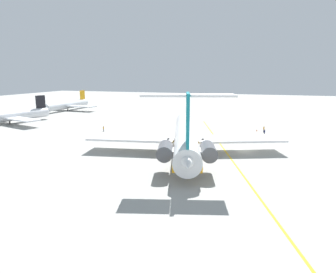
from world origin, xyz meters
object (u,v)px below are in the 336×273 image
ground_crew_near_nose (264,128)px  safety_cone_nose (257,130)px  main_jetliner (186,137)px  airliner_mid_left (7,116)px  ground_crew_near_tail (103,128)px  ground_crew_portside (265,132)px  airliner_mid_right (66,105)px

ground_crew_near_nose → safety_cone_nose: 2.32m
main_jetliner → airliner_mid_left: bearing=58.7°
ground_crew_near_tail → safety_cone_nose: ground_crew_near_tail is taller
main_jetliner → ground_crew_near_tail: bearing=44.1°
ground_crew_portside → safety_cone_nose: ground_crew_portside is taller
ground_crew_near_nose → ground_crew_near_tail: bearing=-37.5°
ground_crew_near_nose → ground_crew_portside: size_ratio=1.01×
airliner_mid_left → airliner_mid_right: size_ratio=1.02×
ground_crew_portside → safety_cone_nose: bearing=154.6°
airliner_mid_left → ground_crew_near_nose: size_ratio=16.90×
main_jetliner → ground_crew_near_nose: bearing=-42.2°
main_jetliner → safety_cone_nose: size_ratio=86.90×
ground_crew_portside → safety_cone_nose: (6.20, 2.23, -0.83)m
ground_crew_near_nose → ground_crew_near_tail: (-13.89, 45.68, -0.07)m
airliner_mid_right → ground_crew_near_tail: 59.45m
ground_crew_near_tail → ground_crew_portside: (8.57, -45.95, 0.05)m
main_jetliner → airliner_mid_left: (19.03, 68.14, -1.18)m
airliner_mid_left → ground_crew_portside: airliner_mid_left is taller
ground_crew_near_nose → airliner_mid_right: bearing=-71.3°
main_jetliner → ground_crew_portside: size_ratio=27.29×
ground_crew_portside → ground_crew_near_nose: bearing=137.6°
airliner_mid_right → safety_cone_nose: size_ratio=53.53×
ground_crew_near_tail → ground_crew_portside: size_ratio=0.95×
ground_crew_near_tail → airliner_mid_left: bearing=-166.5°
ground_crew_near_tail → ground_crew_portside: bearing=26.3°
main_jetliner → ground_crew_near_tail: main_jetliner is taller
ground_crew_near_tail → main_jetliner: bearing=-14.5°
ground_crew_portside → safety_cone_nose: size_ratio=3.18×
main_jetliner → ground_crew_portside: main_jetliner is taller
safety_cone_nose → airliner_mid_right: bearing=73.2°
ground_crew_portside → safety_cone_nose: 6.65m
airliner_mid_right → ground_crew_portside: size_ratio=16.81×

